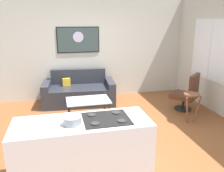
% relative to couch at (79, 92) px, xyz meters
% --- Properties ---
extents(ground, '(6.40, 6.40, 0.04)m').
position_rel_couch_xyz_m(ground, '(0.50, -1.89, -0.31)').
color(ground, brown).
extents(back_wall, '(6.40, 0.05, 2.80)m').
position_rel_couch_xyz_m(back_wall, '(0.50, 0.54, 1.11)').
color(back_wall, beige).
rests_on(back_wall, ground).
extents(couch, '(1.89, 1.04, 0.86)m').
position_rel_couch_xyz_m(couch, '(0.00, 0.00, 0.00)').
color(couch, '#2B2E37').
rests_on(couch, ground).
extents(coffee_table, '(0.94, 0.64, 0.44)m').
position_rel_couch_xyz_m(coffee_table, '(0.10, -1.05, 0.11)').
color(coffee_table, silver).
rests_on(coffee_table, ground).
extents(armchair, '(0.81, 0.80, 0.91)m').
position_rel_couch_xyz_m(armchair, '(2.50, -1.12, 0.14)').
color(armchair, black).
rests_on(armchair, ground).
extents(bar_stool, '(0.38, 0.37, 0.64)m').
position_rel_couch_xyz_m(bar_stool, '(2.21, -1.74, 0.21)').
color(bar_stool, brown).
rests_on(bar_stool, ground).
extents(kitchen_counter, '(1.77, 0.68, 0.90)m').
position_rel_couch_xyz_m(kitchen_counter, '(-0.24, -3.13, 0.15)').
color(kitchen_counter, white).
rests_on(kitchen_counter, ground).
extents(mixing_bowl, '(0.22, 0.22, 0.10)m').
position_rel_couch_xyz_m(mixing_bowl, '(-0.37, -3.20, 0.64)').
color(mixing_bowl, '#88949D').
rests_on(mixing_bowl, kitchen_counter).
extents(wall_painting, '(1.14, 0.03, 0.69)m').
position_rel_couch_xyz_m(wall_painting, '(0.08, 0.49, 1.33)').
color(wall_painting, black).
extents(window, '(0.03, 1.43, 1.47)m').
position_rel_couch_xyz_m(window, '(3.08, -0.99, 1.15)').
color(window, silver).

